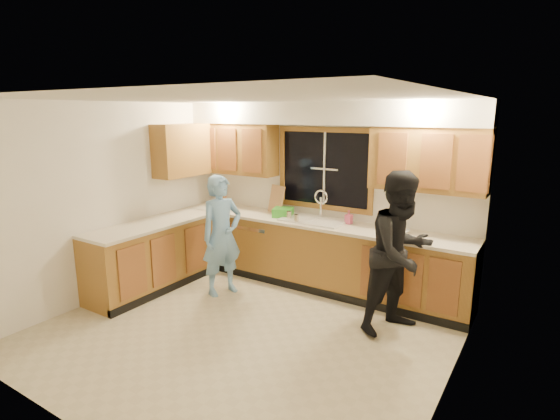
# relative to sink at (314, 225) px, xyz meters

# --- Properties ---
(floor) EXTENTS (4.20, 4.20, 0.00)m
(floor) POSITION_rel_sink_xyz_m (0.00, -1.60, -0.86)
(floor) COLOR beige
(floor) RESTS_ON ground
(ceiling) EXTENTS (4.20, 4.20, 0.00)m
(ceiling) POSITION_rel_sink_xyz_m (0.00, -1.60, 1.64)
(ceiling) COLOR silver
(wall_back) EXTENTS (4.20, 0.00, 4.20)m
(wall_back) POSITION_rel_sink_xyz_m (0.00, 0.30, 0.39)
(wall_back) COLOR white
(wall_back) RESTS_ON ground
(wall_left) EXTENTS (0.00, 3.80, 3.80)m
(wall_left) POSITION_rel_sink_xyz_m (-2.10, -1.60, 0.39)
(wall_left) COLOR white
(wall_left) RESTS_ON ground
(wall_right) EXTENTS (0.00, 3.80, 3.80)m
(wall_right) POSITION_rel_sink_xyz_m (2.10, -1.60, 0.39)
(wall_right) COLOR white
(wall_right) RESTS_ON ground
(base_cabinets_back) EXTENTS (4.20, 0.60, 0.88)m
(base_cabinets_back) POSITION_rel_sink_xyz_m (0.00, -0.00, -0.42)
(base_cabinets_back) COLOR #A16F2E
(base_cabinets_back) RESTS_ON ground
(base_cabinets_left) EXTENTS (0.60, 1.90, 0.88)m
(base_cabinets_left) POSITION_rel_sink_xyz_m (-1.80, -1.25, -0.42)
(base_cabinets_left) COLOR #A16F2E
(base_cabinets_left) RESTS_ON ground
(countertop_back) EXTENTS (4.20, 0.63, 0.04)m
(countertop_back) POSITION_rel_sink_xyz_m (0.00, -0.02, 0.04)
(countertop_back) COLOR #EEE1C8
(countertop_back) RESTS_ON base_cabinets_back
(countertop_left) EXTENTS (0.63, 1.90, 0.04)m
(countertop_left) POSITION_rel_sink_xyz_m (-1.79, -1.25, 0.04)
(countertop_left) COLOR #EEE1C8
(countertop_left) RESTS_ON base_cabinets_left
(upper_cabinets_left) EXTENTS (1.35, 0.33, 0.75)m
(upper_cabinets_left) POSITION_rel_sink_xyz_m (-1.43, 0.13, 0.96)
(upper_cabinets_left) COLOR #A16F2E
(upper_cabinets_left) RESTS_ON wall_back
(upper_cabinets_right) EXTENTS (1.35, 0.33, 0.75)m
(upper_cabinets_right) POSITION_rel_sink_xyz_m (1.43, 0.13, 0.96)
(upper_cabinets_right) COLOR #A16F2E
(upper_cabinets_right) RESTS_ON wall_back
(upper_cabinets_return) EXTENTS (0.33, 0.90, 0.75)m
(upper_cabinets_return) POSITION_rel_sink_xyz_m (-1.94, -0.48, 0.96)
(upper_cabinets_return) COLOR #A16F2E
(upper_cabinets_return) RESTS_ON wall_left
(soffit) EXTENTS (4.20, 0.35, 0.30)m
(soffit) POSITION_rel_sink_xyz_m (0.00, 0.12, 1.49)
(soffit) COLOR white
(soffit) RESTS_ON wall_back
(window_frame) EXTENTS (1.44, 0.03, 1.14)m
(window_frame) POSITION_rel_sink_xyz_m (0.00, 0.29, 0.74)
(window_frame) COLOR black
(window_frame) RESTS_ON wall_back
(sink) EXTENTS (0.86, 0.52, 0.57)m
(sink) POSITION_rel_sink_xyz_m (0.00, 0.00, 0.00)
(sink) COLOR white
(sink) RESTS_ON countertop_back
(dishwasher) EXTENTS (0.60, 0.56, 0.82)m
(dishwasher) POSITION_rel_sink_xyz_m (-0.85, -0.01, -0.45)
(dishwasher) COLOR white
(dishwasher) RESTS_ON floor
(stove) EXTENTS (0.58, 0.75, 0.90)m
(stove) POSITION_rel_sink_xyz_m (-1.80, -1.82, -0.41)
(stove) COLOR white
(stove) RESTS_ON floor
(man) EXTENTS (0.55, 0.67, 1.59)m
(man) POSITION_rel_sink_xyz_m (-0.89, -0.89, -0.07)
(man) COLOR #73A7D9
(man) RESTS_ON floor
(woman) EXTENTS (0.99, 1.08, 1.78)m
(woman) POSITION_rel_sink_xyz_m (1.40, -0.63, 0.02)
(woman) COLOR black
(woman) RESTS_ON floor
(knife_block) EXTENTS (0.14, 0.14, 0.19)m
(knife_block) POSITION_rel_sink_xyz_m (-1.64, 0.06, 0.15)
(knife_block) COLOR #975829
(knife_block) RESTS_ON countertop_back
(cutting_board) EXTENTS (0.32, 0.21, 0.40)m
(cutting_board) POSITION_rel_sink_xyz_m (-0.70, 0.14, 0.26)
(cutting_board) COLOR tan
(cutting_board) RESTS_ON countertop_back
(dish_crate) EXTENTS (0.33, 0.32, 0.12)m
(dish_crate) POSITION_rel_sink_xyz_m (-0.49, -0.01, 0.12)
(dish_crate) COLOR green
(dish_crate) RESTS_ON countertop_back
(soap_bottle) EXTENTS (0.09, 0.09, 0.18)m
(soap_bottle) POSITION_rel_sink_xyz_m (0.46, 0.12, 0.15)
(soap_bottle) COLOR #E45684
(soap_bottle) RESTS_ON countertop_back
(bowl) EXTENTS (0.24, 0.24, 0.05)m
(bowl) POSITION_rel_sink_xyz_m (1.19, 0.03, 0.08)
(bowl) COLOR silver
(bowl) RESTS_ON countertop_back
(can_left) EXTENTS (0.07, 0.07, 0.12)m
(can_left) POSITION_rel_sink_xyz_m (-0.32, -0.13, 0.12)
(can_left) COLOR beige
(can_left) RESTS_ON countertop_back
(can_right) EXTENTS (0.08, 0.08, 0.11)m
(can_right) POSITION_rel_sink_xyz_m (-0.15, -0.22, 0.11)
(can_right) COLOR beige
(can_right) RESTS_ON countertop_back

